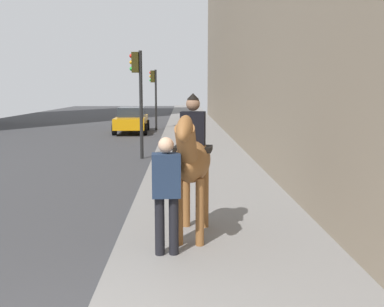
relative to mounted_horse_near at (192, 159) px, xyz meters
The scene contains 5 objects.
mounted_horse_near is the anchor object (origin of this frame).
pedestrian_greeting 0.89m from the mounted_horse_near, 153.03° to the left, with size 0.28×0.41×1.70m.
car_near_lane 18.38m from the mounted_horse_near, ahead, with size 4.45×1.97×1.44m.
traffic_light_near_curb 8.93m from the mounted_horse_near, 10.99° to the left, with size 0.20×0.44×3.79m.
traffic_light_far_curb 19.71m from the mounted_horse_near, ahead, with size 0.20×0.44×3.60m.
Camera 1 is at (-3.28, -1.04, 2.48)m, focal length 40.77 mm.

